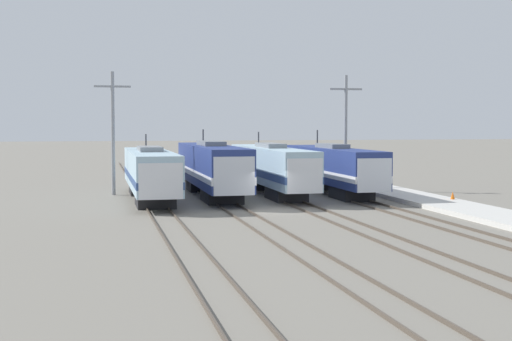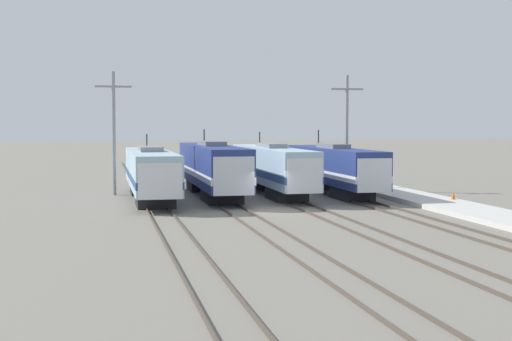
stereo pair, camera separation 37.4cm
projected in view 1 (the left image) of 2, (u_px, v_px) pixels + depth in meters
ground_plane at (274, 210)px, 46.72m from camera, size 400.00×400.00×0.00m
rail_pair_far_left at (160, 212)px, 45.09m from camera, size 1.50×120.00×0.15m
rail_pair_center_left at (237, 210)px, 46.17m from camera, size 1.51×120.00×0.15m
rail_pair_center_right at (310, 208)px, 47.26m from camera, size 1.51×120.00×0.15m
rail_pair_far_right at (379, 206)px, 48.34m from camera, size 1.50×120.00×0.15m
locomotive_far_left at (150, 173)px, 52.96m from camera, size 3.05×18.51×4.87m
locomotive_center_left at (212, 168)px, 55.70m from camera, size 3.03×19.35×5.23m
locomotive_center_right at (272, 168)px, 57.22m from camera, size 2.75×19.71×4.99m
locomotive_far_right at (334, 168)px, 57.50m from camera, size 2.76×18.22×5.16m
catenary_tower_left at (113, 130)px, 56.66m from camera, size 2.87×0.29×9.83m
catenary_tower_right at (346, 129)px, 60.93m from camera, size 2.87×0.29×9.83m
platform at (441, 204)px, 49.33m from camera, size 4.00×120.00×0.32m
traffic_cone at (453, 195)px, 50.69m from camera, size 0.32×0.32×0.54m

